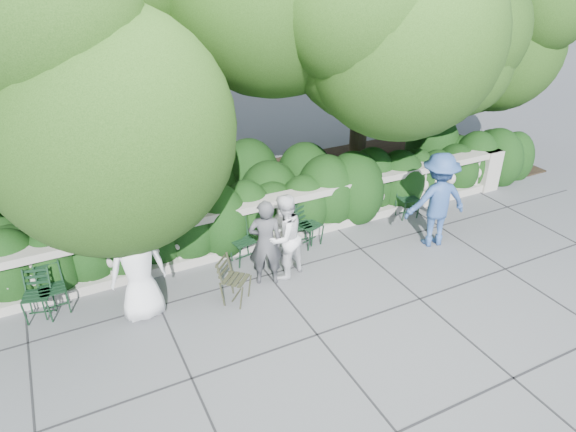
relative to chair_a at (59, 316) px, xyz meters
name	(u,v)px	position (x,y,z in m)	size (l,w,h in m)	color
ground	(314,291)	(4.01, -1.26, 0.00)	(90.00, 90.00, 0.00)	#505258
balustrade	(270,222)	(4.01, 0.54, 0.49)	(12.00, 0.44, 1.00)	#9E998E
shrub_hedge	(247,218)	(4.01, 1.74, 0.00)	(15.00, 2.60, 1.70)	black
tree_canopy	(269,24)	(4.70, 1.94, 3.96)	(15.04, 6.52, 6.78)	#3F3023
chair_a	(59,316)	(0.00, 0.00, 0.00)	(0.44, 0.48, 0.84)	black
chair_b	(41,324)	(-0.28, -0.06, 0.00)	(0.44, 0.48, 0.84)	black
chair_c	(314,247)	(4.73, -0.01, 0.00)	(0.44, 0.48, 0.84)	black
chair_d	(248,265)	(3.30, 0.01, 0.00)	(0.44, 0.48, 0.84)	black
chair_e	(303,248)	(4.51, 0.07, 0.00)	(0.44, 0.48, 0.84)	black
chair_f	(409,219)	(7.14, 0.08, 0.00)	(0.44, 0.48, 0.84)	black
chair_weathered	(245,303)	(2.82, -1.01, 0.00)	(0.44, 0.48, 0.84)	black
person_businessman	(138,269)	(1.26, -0.57, 0.89)	(0.87, 0.57, 1.78)	white
person_woman_grey	(266,243)	(3.40, -0.62, 0.80)	(0.59, 0.38, 1.61)	#434449
person_casual_man	(284,237)	(3.77, -0.57, 0.80)	(0.77, 0.60, 1.59)	white
person_older_blue	(437,200)	(6.91, -0.89, 0.95)	(1.23, 0.71, 1.91)	#2D4C87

